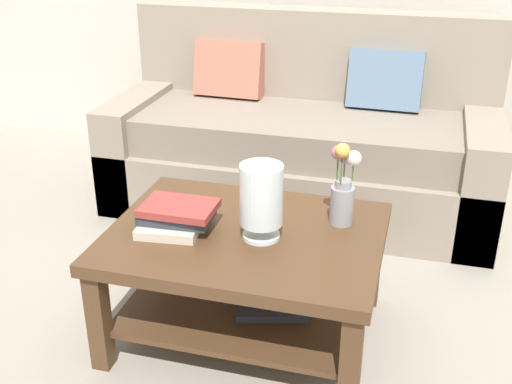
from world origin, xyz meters
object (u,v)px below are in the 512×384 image
at_px(coffee_table, 246,261).
at_px(book_stack_main, 175,217).
at_px(couch, 303,142).
at_px(flower_pitcher, 343,188).
at_px(glass_hurricane_vase, 261,198).

height_order(coffee_table, book_stack_main, book_stack_main).
height_order(couch, book_stack_main, couch).
relative_size(couch, flower_pitcher, 6.16).
height_order(coffee_table, flower_pitcher, flower_pitcher).
xyz_separation_m(coffee_table, glass_hurricane_vase, (0.07, -0.03, 0.29)).
relative_size(book_stack_main, glass_hurricane_vase, 1.00).
bearing_deg(glass_hurricane_vase, flower_pitcher, 35.82).
relative_size(coffee_table, flower_pitcher, 3.03).
relative_size(couch, coffee_table, 2.03).
xyz_separation_m(couch, glass_hurricane_vase, (0.11, -1.32, 0.27)).
bearing_deg(flower_pitcher, coffee_table, -153.38).
relative_size(couch, book_stack_main, 7.20).
bearing_deg(glass_hurricane_vase, couch, 94.85).
xyz_separation_m(book_stack_main, glass_hurricane_vase, (0.33, 0.03, 0.11)).
bearing_deg(coffee_table, glass_hurricane_vase, -21.48).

